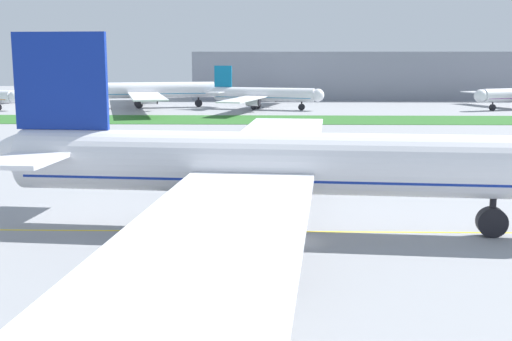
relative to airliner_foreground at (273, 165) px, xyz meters
The scene contains 11 objects.
ground_plane 7.95m from the airliner_foreground, 61.96° to the right, with size 600.00×600.00×0.00m, color gray.
apron_taxi_line 6.85m from the airliner_foreground, 15.87° to the right, with size 280.00×0.36×0.01m, color yellow.
grass_median_strip 109.90m from the airliner_foreground, 88.87° to the left, with size 320.00×24.00×0.10m, color #2D6628.
airliner_foreground is the anchor object (origin of this frame).
ground_crew_wingwalker_port 25.15m from the airliner_foreground, 90.89° to the right, with size 0.53×0.40×1.63m.
ground_crew_marshaller_front 14.14m from the airliner_foreground, 130.36° to the right, with size 0.45×0.51×1.68m.
service_truck_baggage_loader 64.07m from the airliner_foreground, 130.33° to the left, with size 5.49×3.88×3.20m.
service_truck_fuel_bowser 55.76m from the airliner_foreground, 96.32° to the left, with size 6.09×3.40×3.05m.
parked_airliner_far_centre 153.90m from the airliner_foreground, 105.12° to the left, with size 50.09×80.89×16.24m.
parked_airliner_far_right 143.47m from the airliner_foreground, 91.12° to the left, with size 38.42×61.31×13.52m.
terminal_building 196.44m from the airliner_foreground, 79.34° to the left, with size 131.27×20.00×18.00m, color gray.
Camera 1 is at (-2.46, -57.91, 16.87)m, focal length 45.93 mm.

